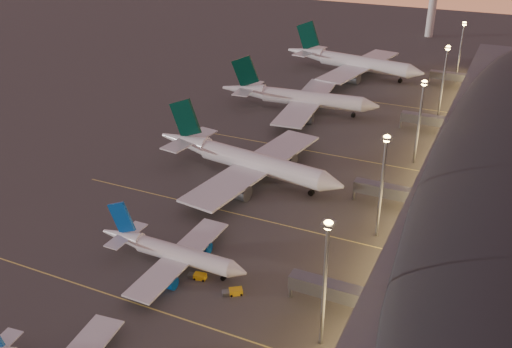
% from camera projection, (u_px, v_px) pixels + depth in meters
% --- Properties ---
extents(ground, '(700.00, 700.00, 0.00)m').
position_uv_depth(ground, '(154.00, 290.00, 116.93)').
color(ground, '#3C3A37').
extents(airliner_narrow_north, '(36.34, 32.33, 13.03)m').
position_uv_depth(airliner_narrow_north, '(172.00, 252.00, 123.46)').
color(airliner_narrow_north, silver).
rests_on(airliner_narrow_north, ground).
extents(airliner_wide_near, '(61.72, 56.75, 19.76)m').
position_uv_depth(airliner_wide_near, '(246.00, 160.00, 161.96)').
color(airliner_wide_near, silver).
rests_on(airliner_wide_near, ground).
extents(airliner_wide_mid, '(60.41, 55.28, 19.32)m').
position_uv_depth(airliner_wide_mid, '(298.00, 98.00, 211.54)').
color(airliner_wide_mid, silver).
rests_on(airliner_wide_mid, ground).
extents(airliner_wide_far, '(66.50, 61.34, 21.33)m').
position_uv_depth(airliner_wide_far, '(352.00, 62.00, 254.44)').
color(airliner_wide_far, silver).
rests_on(airliner_wide_far, ground).
extents(terminal_building, '(56.35, 255.00, 17.46)m').
position_uv_depth(terminal_building, '(508.00, 169.00, 148.43)').
color(terminal_building, '#4E4F53').
rests_on(terminal_building, ground).
extents(light_masts, '(2.20, 217.20, 25.90)m').
position_uv_depth(light_masts, '(407.00, 131.00, 148.29)').
color(light_masts, slate).
rests_on(light_masts, ground).
extents(lane_markings, '(90.00, 180.36, 0.00)m').
position_uv_depth(lane_markings, '(241.00, 204.00, 149.42)').
color(lane_markings, '#D8C659').
rests_on(lane_markings, ground).
extents(baggage_tug_c, '(4.18, 2.23, 1.19)m').
position_uv_depth(baggage_tug_c, '(198.00, 276.00, 120.41)').
color(baggage_tug_c, gold).
rests_on(baggage_tug_c, ground).
extents(baggage_tug_d, '(4.26, 3.66, 1.22)m').
position_uv_depth(baggage_tug_d, '(233.00, 292.00, 115.64)').
color(baggage_tug_d, gold).
rests_on(baggage_tug_d, ground).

